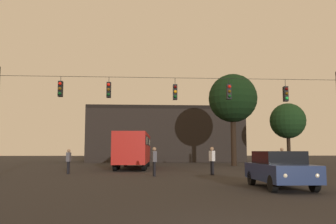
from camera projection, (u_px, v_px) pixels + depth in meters
The scene contains 11 objects.
ground_plane at pixel (164, 169), 31.20m from camera, with size 168.00×168.00×0.00m, color black.
overhead_signal_span at pixel (173, 111), 22.13m from camera, with size 21.52×0.44×6.60m.
city_bus at pixel (134, 147), 31.81m from camera, with size 3.06×11.11×3.00m.
car_near_right at pixel (279, 169), 14.86m from camera, with size 1.89×4.37×1.52m.
pedestrian_crossing_left at pixel (68, 160), 24.06m from camera, with size 0.28×0.39×1.65m.
pedestrian_crossing_center at pixel (154, 160), 21.82m from camera, with size 0.31×0.40×1.75m.
pedestrian_crossing_right at pixel (212, 159), 22.95m from camera, with size 0.36×0.42×1.78m.
pedestrian_near_bus at pixel (282, 159), 24.68m from camera, with size 0.29×0.39×1.74m.
corner_building at pixel (165, 135), 53.50m from camera, with size 21.73×10.57×7.71m.
tree_left_silhouette at pixel (288, 121), 42.59m from camera, with size 4.18×4.18×7.16m.
tree_behind_building at pixel (233, 99), 38.00m from camera, with size 5.10×5.10×9.63m.
Camera 1 is at (-1.79, -6.99, 1.53)m, focal length 38.50 mm.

